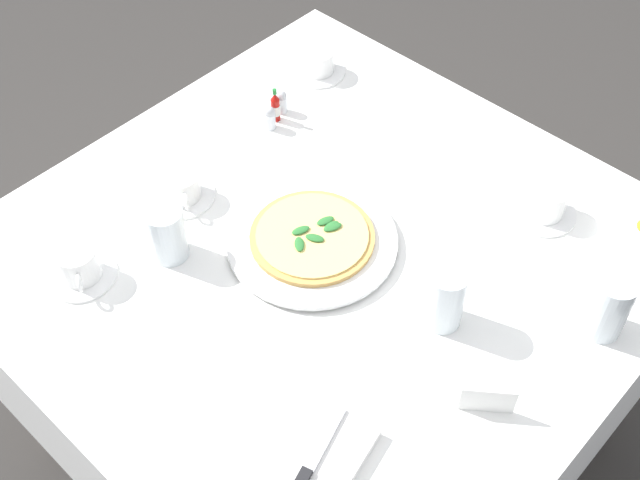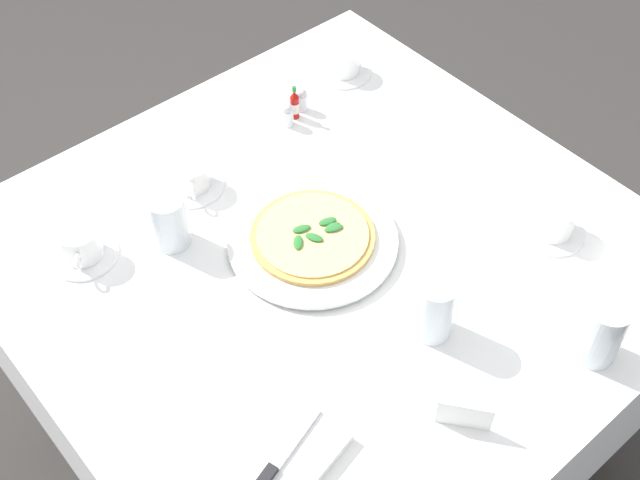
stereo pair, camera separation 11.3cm
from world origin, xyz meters
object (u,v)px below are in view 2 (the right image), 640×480
at_px(pepper_shaker, 288,116).
at_px(pizza_plate, 313,240).
at_px(water_glass_center_back, 434,311).
at_px(napkin_folded, 278,466).
at_px(water_glass_back_corner, 169,224).
at_px(water_glass_far_left, 601,333).
at_px(dinner_knife, 279,460).
at_px(pizza, 313,235).
at_px(coffee_cup_right_edge, 554,221).
at_px(menu_card, 464,416).
at_px(salt_shaker, 302,100).
at_px(coffee_cup_far_right, 81,245).
at_px(coffee_cup_near_left, 191,177).
at_px(coffee_cup_left_edge, 344,63).
at_px(hot_sauce_bottle, 295,105).

bearing_deg(pepper_shaker, pizza_plate, -121.45).
relative_size(water_glass_center_back, napkin_folded, 0.52).
xyz_separation_m(water_glass_back_corner, pepper_shaker, (0.38, 0.12, -0.02)).
bearing_deg(water_glass_far_left, dinner_knife, 161.01).
relative_size(pizza, dinner_knife, 1.24).
bearing_deg(pizza, water_glass_center_back, -84.36).
relative_size(pizza_plate, coffee_cup_right_edge, 2.47).
height_order(pepper_shaker, menu_card, menu_card).
relative_size(coffee_cup_right_edge, salt_shaker, 2.36).
distance_m(pizza_plate, water_glass_back_corner, 0.27).
relative_size(salt_shaker, pepper_shaker, 1.00).
bearing_deg(napkin_folded, coffee_cup_far_right, 78.90).
height_order(coffee_cup_near_left, pepper_shaker, coffee_cup_near_left).
relative_size(dinner_knife, pepper_shaker, 3.41).
xyz_separation_m(pizza_plate, menu_card, (-0.07, -0.45, 0.02)).
relative_size(coffee_cup_far_right, water_glass_center_back, 1.03).
bearing_deg(salt_shaker, coffee_cup_far_right, -173.78).
distance_m(pizza_plate, pepper_shaker, 0.35).
bearing_deg(napkin_folded, coffee_cup_left_edge, 30.45).
bearing_deg(salt_shaker, coffee_cup_right_edge, -77.71).
relative_size(coffee_cup_far_right, dinner_knife, 0.68).
bearing_deg(menu_card, coffee_cup_right_edge, -106.10).
xyz_separation_m(coffee_cup_left_edge, napkin_folded, (-0.74, -0.68, -0.02)).
relative_size(coffee_cup_left_edge, coffee_cup_right_edge, 0.98).
height_order(pizza, menu_card, menu_card).
relative_size(napkin_folded, pepper_shaker, 4.31).
relative_size(coffee_cup_right_edge, pepper_shaker, 2.36).
bearing_deg(water_glass_center_back, pepper_shaker, 75.18).
distance_m(coffee_cup_right_edge, menu_card, 0.47).
relative_size(pizza_plate, pizza, 1.37).
bearing_deg(napkin_folded, coffee_cup_right_edge, -8.93).
relative_size(coffee_cup_left_edge, water_glass_back_corner, 1.14).
bearing_deg(water_glass_far_left, water_glass_back_corner, 120.57).
distance_m(napkin_folded, dinner_knife, 0.01).
height_order(water_glass_center_back, hot_sauce_bottle, water_glass_center_back).
bearing_deg(coffee_cup_far_right, water_glass_center_back, -55.40).
xyz_separation_m(water_glass_back_corner, menu_card, (0.13, -0.63, -0.02)).
xyz_separation_m(pizza, water_glass_far_left, (0.20, -0.50, 0.03)).
relative_size(pizza_plate, hot_sauce_bottle, 3.95).
relative_size(water_glass_far_left, dinner_knife, 0.67).
bearing_deg(coffee_cup_left_edge, pizza, -137.96).
relative_size(coffee_cup_right_edge, menu_card, 1.80).
relative_size(coffee_cup_left_edge, menu_card, 1.76).
xyz_separation_m(pizza_plate, hot_sauce_bottle, (0.21, 0.31, 0.02)).
bearing_deg(coffee_cup_far_right, coffee_cup_near_left, 4.33).
bearing_deg(dinner_knife, salt_shaker, 31.00).
xyz_separation_m(water_glass_far_left, menu_card, (-0.27, 0.05, -0.03)).
bearing_deg(napkin_folded, pizza, 31.02).
bearing_deg(coffee_cup_near_left, menu_card, -88.59).
distance_m(water_glass_far_left, water_glass_center_back, 0.28).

